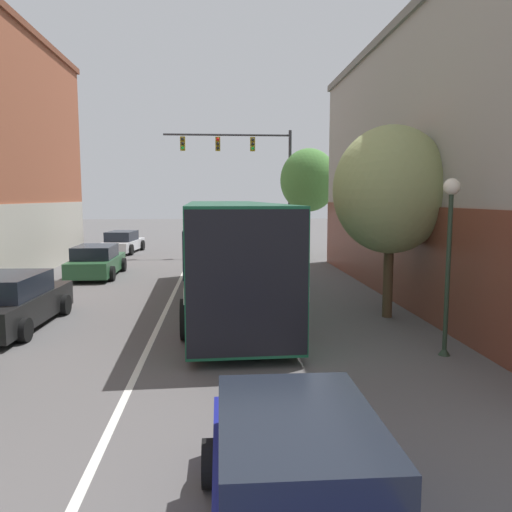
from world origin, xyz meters
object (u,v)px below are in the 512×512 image
Objects in this scene: hatchback_foreground at (300,496)px; parked_car_left_mid at (123,242)px; traffic_signal_gantry at (251,164)px; parked_car_left_distant at (8,303)px; street_tree_near at (391,190)px; street_lamp at (449,245)px; bus at (229,248)px; parked_car_left_near at (96,262)px; street_tree_far at (309,180)px.

parked_car_left_mid is at bearing 14.01° from hatchback_foreground.
parked_car_left_distant is at bearing -114.82° from traffic_signal_gantry.
street_tree_near is (10.45, 0.47, 2.97)m from parked_car_left_distant.
parked_car_left_distant is 0.62× the size of traffic_signal_gantry.
street_lamp is 0.71× the size of street_tree_near.
traffic_signal_gantry is (1.58, 13.63, 3.57)m from bus.
street_tree_far reaches higher than parked_car_left_near.
parked_car_left_near is 0.98× the size of parked_car_left_distant.
street_tree_near reaches higher than parked_car_left_distant.
street_lamp is at bearing -35.16° from hatchback_foreground.
street_tree_near is at bearing -23.36° from hatchback_foreground.
parked_car_left_mid is at bearing 117.22° from street_lamp.
parked_car_left_distant is at bearing 163.59° from street_lamp.
parked_car_left_mid is (-0.65, 9.50, -0.01)m from parked_car_left_near.
parked_car_left_mid is 12.18m from street_tree_far.
bus reaches higher than parked_car_left_near.
bus reaches higher than hatchback_foreground.
hatchback_foreground is 0.80× the size of street_tree_near.
traffic_signal_gantry is at bearing -2.55° from hatchback_foreground.
hatchback_foreground is at bearing -113.37° from street_tree_near.
parked_car_left_distant is at bearing -173.63° from parked_car_left_mid.
traffic_signal_gantry reaches higher than hatchback_foreground.
parked_car_left_distant is 19.80m from street_tree_far.
parked_car_left_near is at bearing 131.08° from street_lamp.
street_lamp is (10.98, -21.34, 1.80)m from parked_car_left_mid.
parked_car_left_distant is 0.84× the size of street_tree_near.
parked_car_left_mid is (-6.80, 27.27, 0.01)m from hatchback_foreground.
street_tree_near is 15.65m from street_tree_far.
street_tree_near reaches higher than hatchback_foreground.
traffic_signal_gantry is at bearing 99.01° from street_lamp.
parked_car_left_near reaches higher than hatchback_foreground.
parked_car_left_distant is at bearing -177.45° from street_tree_near.
bus is at bearing 155.65° from street_tree_near.
traffic_signal_gantry is (7.27, 7.42, 4.76)m from parked_car_left_near.
parked_car_left_near is 13.53m from street_tree_far.
traffic_signal_gantry is (7.47, 16.16, 4.73)m from parked_car_left_distant.
street_tree_far is at bearing -32.02° from parked_car_left_distant.
street_lamp reaches higher than parked_car_left_mid.
parked_car_left_distant is 18.42m from traffic_signal_gantry.
traffic_signal_gantry is (1.13, 25.19, 4.78)m from hatchback_foreground.
parked_car_left_mid is 1.23× the size of street_lamp.
parked_car_left_near is (-6.14, 17.77, 0.01)m from hatchback_foreground.
street_lamp is (3.05, -19.26, -2.97)m from traffic_signal_gantry.
traffic_signal_gantry reaches higher than parked_car_left_distant.
bus reaches higher than parked_car_left_mid.
parked_car_left_distant is (-6.35, 9.03, 0.05)m from hatchback_foreground.
bus is 1.71× the size of traffic_signal_gantry.
street_lamp is at bearing -91.16° from street_tree_far.
bus is 14.18m from traffic_signal_gantry.
parked_car_left_near is 11.43m from traffic_signal_gantry.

